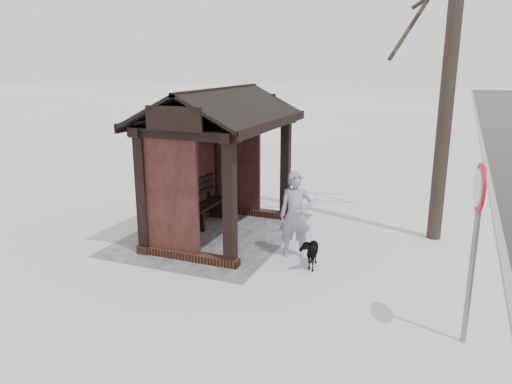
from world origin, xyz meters
TOP-DOWN VIEW (x-y plane):
  - ground at (0.00, 0.00)m, footprint 120.00×120.00m
  - kerb at (0.00, 5.50)m, footprint 120.00×0.15m
  - trampled_patch at (0.00, -0.20)m, footprint 4.20×3.20m
  - bus_shelter at (0.00, -0.16)m, footprint 3.60×2.40m
  - pedestrian at (0.55, 1.80)m, footprint 0.57×0.70m
  - dog at (0.93, 2.20)m, footprint 0.74×0.45m
  - road_sign at (2.56, 4.78)m, footprint 0.61×0.13m

SIDE VIEW (x-z plane):
  - ground at x=0.00m, z-range 0.00..0.00m
  - trampled_patch at x=0.00m, z-range 0.00..0.02m
  - kerb at x=0.00m, z-range -0.02..0.04m
  - dog at x=0.93m, z-range 0.00..0.58m
  - pedestrian at x=0.55m, z-range 0.00..1.64m
  - road_sign at x=2.56m, z-range 0.53..2.94m
  - bus_shelter at x=0.00m, z-range 0.62..3.71m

